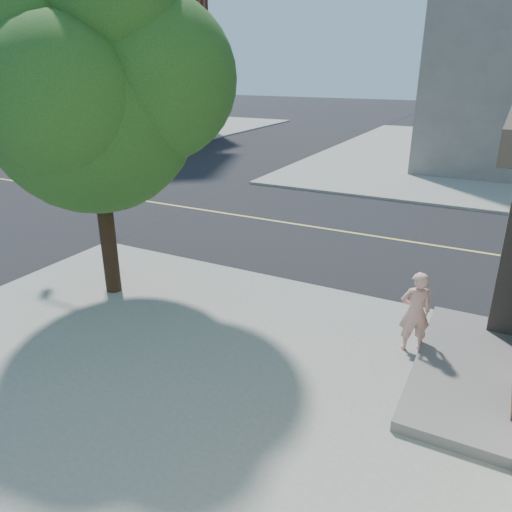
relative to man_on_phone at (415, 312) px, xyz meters
The scene contains 10 objects.
ground 8.47m from the man_on_phone, 167.48° to the left, with size 140.00×140.00×0.00m, color black.
road_ew 10.41m from the man_on_phone, 142.43° to the left, with size 140.00×9.00×0.01m, color black.
road_ns 13.87m from the man_on_phone, behind, with size 9.00×140.00×0.01m, color black.
sidewalk_nw 38.99m from the man_on_phone, 143.24° to the left, with size 26.00×25.00×0.12m, color gray.
church 35.06m from the man_on_phone, 144.91° to the left, with size 15.20×12.00×14.40m.
office_block 47.46m from the man_on_phone, 149.38° to the left, with size 12.00×14.08×18.00m.
man_on_phone is the anchor object (origin of this frame).
street_tree 7.61m from the man_on_phone, behind, with size 5.34×4.86×7.09m.
signal_pole 9.60m from the man_on_phone, behind, with size 3.23×0.37×3.64m.
car_a 24.81m from the man_on_phone, 157.08° to the left, with size 2.23×4.84×1.35m, color silver.
Camera 1 is at (9.27, -10.04, 5.04)m, focal length 34.07 mm.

